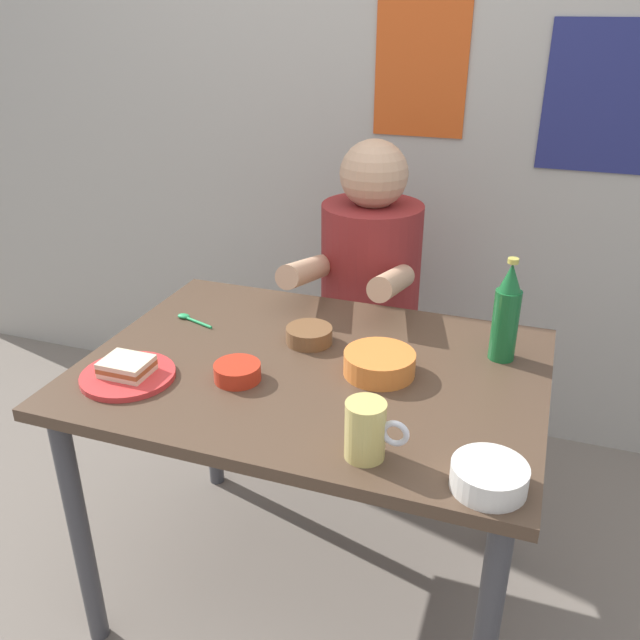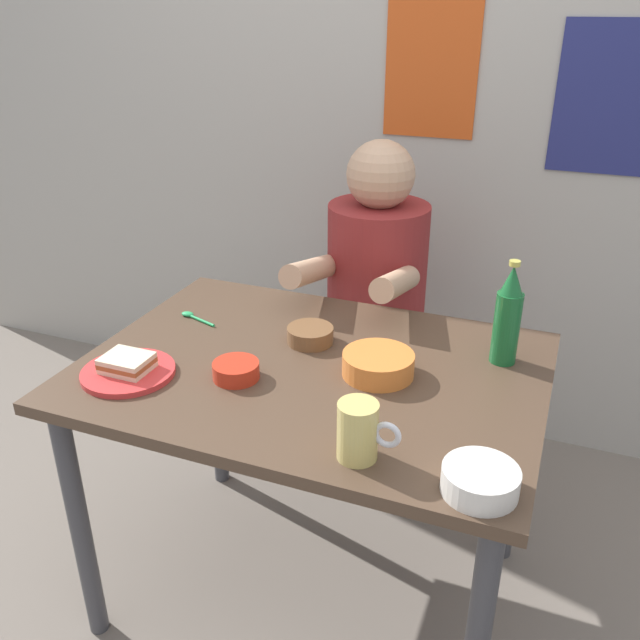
{
  "view_description": "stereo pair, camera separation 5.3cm",
  "coord_description": "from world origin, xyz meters",
  "px_view_note": "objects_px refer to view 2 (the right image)",
  "views": [
    {
      "loc": [
        0.49,
        -1.33,
        1.54
      ],
      "look_at": [
        0.0,
        0.05,
        0.84
      ],
      "focal_mm": 37.64,
      "sensor_mm": 36.0,
      "label": 1
    },
    {
      "loc": [
        0.54,
        -1.31,
        1.54
      ],
      "look_at": [
        0.0,
        0.05,
        0.84
      ],
      "focal_mm": 37.64,
      "sensor_mm": 36.0,
      "label": 2
    }
  ],
  "objects_px": {
    "stool": "(373,379)",
    "person_seated": "(376,268)",
    "dining_table": "(313,398)",
    "plate_orange": "(128,372)",
    "beer_mug": "(359,431)",
    "beer_bottle": "(508,317)",
    "sauce_bowl_chili": "(236,370)",
    "sandwich": "(127,363)"
  },
  "relations": [
    {
      "from": "person_seated",
      "to": "beer_mug",
      "type": "distance_m",
      "value": 0.95
    },
    {
      "from": "stool",
      "to": "person_seated",
      "type": "height_order",
      "value": "person_seated"
    },
    {
      "from": "beer_mug",
      "to": "sauce_bowl_chili",
      "type": "relative_size",
      "value": 1.15
    },
    {
      "from": "sandwich",
      "to": "stool",
      "type": "bearing_deg",
      "value": 66.81
    },
    {
      "from": "person_seated",
      "to": "beer_mug",
      "type": "relative_size",
      "value": 5.71
    },
    {
      "from": "plate_orange",
      "to": "beer_mug",
      "type": "relative_size",
      "value": 1.75
    },
    {
      "from": "person_seated",
      "to": "sandwich",
      "type": "height_order",
      "value": "person_seated"
    },
    {
      "from": "sandwich",
      "to": "beer_mug",
      "type": "xyz_separation_m",
      "value": [
        0.61,
        -0.1,
        0.03
      ]
    },
    {
      "from": "dining_table",
      "to": "stool",
      "type": "bearing_deg",
      "value": 92.87
    },
    {
      "from": "dining_table",
      "to": "plate_orange",
      "type": "relative_size",
      "value": 5.0
    },
    {
      "from": "stool",
      "to": "sandwich",
      "type": "xyz_separation_m",
      "value": [
        -0.36,
        -0.83,
        0.42
      ]
    },
    {
      "from": "person_seated",
      "to": "plate_orange",
      "type": "relative_size",
      "value": 3.27
    },
    {
      "from": "person_seated",
      "to": "plate_orange",
      "type": "bearing_deg",
      "value": -113.47
    },
    {
      "from": "dining_table",
      "to": "sauce_bowl_chili",
      "type": "distance_m",
      "value": 0.22
    },
    {
      "from": "stool",
      "to": "sauce_bowl_chili",
      "type": "distance_m",
      "value": 0.86
    },
    {
      "from": "stool",
      "to": "sandwich",
      "type": "bearing_deg",
      "value": -113.19
    },
    {
      "from": "stool",
      "to": "beer_mug",
      "type": "bearing_deg",
      "value": -74.96
    },
    {
      "from": "dining_table",
      "to": "beer_mug",
      "type": "relative_size",
      "value": 8.73
    },
    {
      "from": "stool",
      "to": "beer_bottle",
      "type": "distance_m",
      "value": 0.81
    },
    {
      "from": "beer_mug",
      "to": "sauce_bowl_chili",
      "type": "bearing_deg",
      "value": 153.45
    },
    {
      "from": "plate_orange",
      "to": "sauce_bowl_chili",
      "type": "xyz_separation_m",
      "value": [
        0.24,
        0.08,
        0.02
      ]
    },
    {
      "from": "stool",
      "to": "beer_mug",
      "type": "relative_size",
      "value": 3.57
    },
    {
      "from": "person_seated",
      "to": "beer_mug",
      "type": "xyz_separation_m",
      "value": [
        0.25,
        -0.92,
        0.03
      ]
    },
    {
      "from": "plate_orange",
      "to": "beer_mug",
      "type": "height_order",
      "value": "beer_mug"
    },
    {
      "from": "dining_table",
      "to": "beer_mug",
      "type": "xyz_separation_m",
      "value": [
        0.22,
        -0.3,
        0.15
      ]
    },
    {
      "from": "stool",
      "to": "dining_table",
      "type": "bearing_deg",
      "value": -87.13
    },
    {
      "from": "dining_table",
      "to": "beer_bottle",
      "type": "relative_size",
      "value": 4.2
    },
    {
      "from": "plate_orange",
      "to": "beer_bottle",
      "type": "distance_m",
      "value": 0.91
    },
    {
      "from": "stool",
      "to": "beer_bottle",
      "type": "relative_size",
      "value": 1.72
    },
    {
      "from": "dining_table",
      "to": "stool",
      "type": "xyz_separation_m",
      "value": [
        -0.03,
        0.63,
        -0.3
      ]
    },
    {
      "from": "beer_mug",
      "to": "stool",
      "type": "bearing_deg",
      "value": 105.04
    },
    {
      "from": "stool",
      "to": "sauce_bowl_chili",
      "type": "bearing_deg",
      "value": -98.49
    },
    {
      "from": "beer_bottle",
      "to": "person_seated",
      "type": "bearing_deg",
      "value": 136.95
    },
    {
      "from": "sandwich",
      "to": "beer_bottle",
      "type": "bearing_deg",
      "value": 25.87
    },
    {
      "from": "plate_orange",
      "to": "beer_bottle",
      "type": "relative_size",
      "value": 0.84
    },
    {
      "from": "plate_orange",
      "to": "sandwich",
      "type": "distance_m",
      "value": 0.02
    },
    {
      "from": "dining_table",
      "to": "person_seated",
      "type": "height_order",
      "value": "person_seated"
    },
    {
      "from": "dining_table",
      "to": "sauce_bowl_chili",
      "type": "bearing_deg",
      "value": -139.95
    },
    {
      "from": "dining_table",
      "to": "beer_bottle",
      "type": "height_order",
      "value": "beer_bottle"
    },
    {
      "from": "sandwich",
      "to": "beer_bottle",
      "type": "height_order",
      "value": "beer_bottle"
    },
    {
      "from": "sandwich",
      "to": "beer_bottle",
      "type": "relative_size",
      "value": 0.42
    },
    {
      "from": "plate_orange",
      "to": "beer_mug",
      "type": "xyz_separation_m",
      "value": [
        0.61,
        -0.1,
        0.05
      ]
    }
  ]
}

